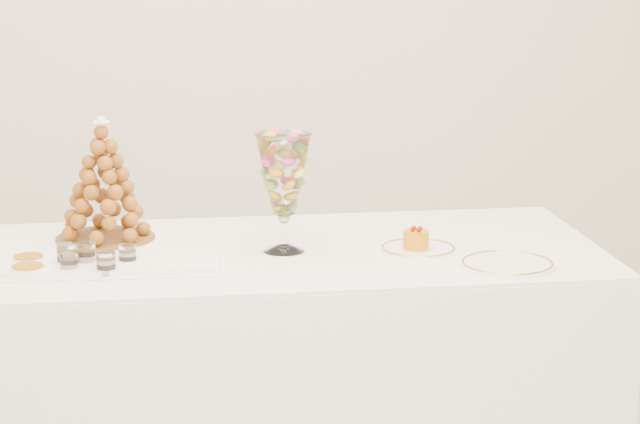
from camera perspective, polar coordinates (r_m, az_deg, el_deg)
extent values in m
cube|color=silver|center=(1.09, 9.84, -2.07)|extent=(4.50, 0.04, 2.80)
cube|color=white|center=(3.59, -4.00, -7.98)|extent=(2.08, 0.84, 0.78)
cube|color=white|center=(3.47, -4.11, -1.90)|extent=(2.07, 0.84, 0.01)
cube|color=white|center=(3.48, -10.09, -1.75)|extent=(0.68, 0.52, 0.02)
cylinder|color=white|center=(3.46, -1.66, -1.65)|extent=(0.12, 0.12, 0.02)
cylinder|color=white|center=(3.45, -1.66, -0.85)|extent=(0.02, 0.02, 0.08)
sphere|color=white|center=(3.44, -1.67, -0.20)|extent=(0.04, 0.04, 0.04)
cylinder|color=white|center=(3.47, 4.51, -1.71)|extent=(0.21, 0.21, 0.01)
cylinder|color=white|center=(3.35, 8.56, -2.39)|extent=(0.25, 0.25, 0.01)
cylinder|color=white|center=(3.34, -11.50, -2.01)|extent=(0.05, 0.05, 0.07)
cylinder|color=white|center=(3.33, -10.66, -2.01)|extent=(0.06, 0.06, 0.07)
cylinder|color=white|center=(3.33, -8.79, -2.02)|extent=(0.05, 0.05, 0.06)
cylinder|color=white|center=(3.28, -11.40, -2.36)|extent=(0.06, 0.06, 0.06)
cylinder|color=white|center=(3.25, -9.75, -2.38)|extent=(0.05, 0.05, 0.07)
cylinder|color=white|center=(3.39, -13.17, -2.23)|extent=(0.09, 0.09, 0.03)
cylinder|color=white|center=(3.29, -13.20, -2.68)|extent=(0.09, 0.09, 0.03)
cylinder|color=brown|center=(3.56, -9.78, -1.16)|extent=(0.28, 0.28, 0.01)
cone|color=brown|center=(3.52, -9.89, 1.51)|extent=(0.27, 0.27, 0.33)
sphere|color=white|center=(3.49, -9.99, 4.04)|extent=(0.03, 0.03, 0.03)
cylinder|color=orange|center=(3.45, 4.41, -1.27)|extent=(0.07, 0.07, 0.05)
sphere|color=#960B05|center=(3.45, 4.60, -0.74)|extent=(0.01, 0.01, 0.01)
sphere|color=#960B05|center=(3.46, 4.32, -0.72)|extent=(0.01, 0.01, 0.01)
sphere|color=#960B05|center=(3.44, 4.24, -0.79)|extent=(0.01, 0.01, 0.01)
sphere|color=#960B05|center=(3.44, 4.52, -0.81)|extent=(0.01, 0.01, 0.01)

